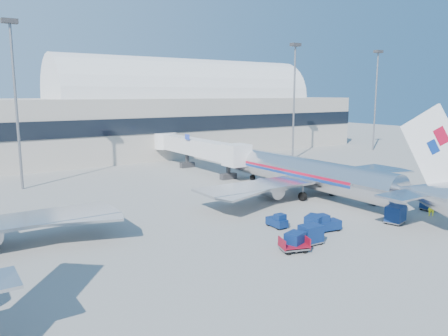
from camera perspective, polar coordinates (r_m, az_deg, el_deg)
ground at (r=47.21m, az=6.65°, el=-6.35°), size 260.00×260.00×0.00m
terminal at (r=92.00m, az=-23.77°, el=5.46°), size 170.00×28.15×21.00m
airliner_main at (r=56.41m, az=11.51°, el=-0.79°), size 32.00×37.26×12.07m
jetbridge_near at (r=75.65m, az=-4.04°, el=2.78°), size 4.40×27.50×6.25m
mast_west at (r=65.21m, az=-25.72°, el=10.33°), size 2.00×1.20×22.60m
mast_east at (r=87.77m, az=9.19°, el=10.73°), size 2.00×1.20×22.60m
mast_far_east at (r=106.32m, az=19.29°, el=10.11°), size 2.00×1.20×22.60m
barrier_near at (r=61.20m, az=18.41°, el=-2.64°), size 3.00×0.55×0.90m
barrier_mid at (r=63.79m, az=20.24°, el=-2.26°), size 3.00×0.55×0.90m
barrier_far at (r=66.45m, az=21.92°, el=-1.90°), size 3.00×0.55×0.90m
tug_lead at (r=43.07m, az=13.17°, el=-7.05°), size 2.76×1.69×1.69m
tug_right at (r=54.88m, az=19.53°, el=-3.82°), size 2.64×2.03×1.54m
tug_left at (r=43.42m, az=6.98°, el=-6.88°), size 1.14×2.23×1.45m
cart_train_a at (r=42.26m, az=11.69°, el=-7.13°), size 2.36×2.14×1.69m
cart_train_b at (r=39.16m, az=11.26°, el=-8.46°), size 2.02×1.58×1.72m
cart_train_c at (r=37.58m, az=9.25°, el=-9.35°), size 2.04×1.78×1.52m
cart_solo_near at (r=47.55m, az=21.48°, el=-5.62°), size 2.43×2.08×1.84m
cart_solo_far at (r=54.46m, az=25.33°, el=-4.07°), size 2.01×1.58×1.71m
cart_open_red at (r=37.27m, az=9.17°, el=-10.11°), size 2.70×2.27×0.62m
ramp_worker at (r=52.07m, az=25.47°, el=-4.60°), size 0.84×0.85×1.98m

